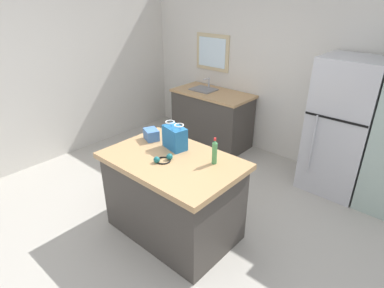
{
  "coord_description": "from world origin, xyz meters",
  "views": [
    {
      "loc": [
        2.02,
        -1.95,
        2.43
      ],
      "look_at": [
        0.03,
        0.3,
        0.97
      ],
      "focal_mm": 29.63,
      "sensor_mm": 36.0,
      "label": 1
    }
  ],
  "objects_px": {
    "kitchen_island": "(173,196)",
    "ear_defenders": "(163,159)",
    "small_box": "(151,134)",
    "shopping_bag": "(175,137)",
    "refrigerator": "(342,127)",
    "bottle": "(215,152)"
  },
  "relations": [
    {
      "from": "small_box",
      "to": "ear_defenders",
      "type": "distance_m",
      "value": 0.54
    },
    {
      "from": "shopping_bag",
      "to": "ear_defenders",
      "type": "height_order",
      "value": "shopping_bag"
    },
    {
      "from": "ear_defenders",
      "to": "kitchen_island",
      "type": "bearing_deg",
      "value": 75.57
    },
    {
      "from": "small_box",
      "to": "refrigerator",
      "type": "bearing_deg",
      "value": 52.21
    },
    {
      "from": "bottle",
      "to": "ear_defenders",
      "type": "relative_size",
      "value": 1.39
    },
    {
      "from": "kitchen_island",
      "to": "bottle",
      "type": "distance_m",
      "value": 0.72
    },
    {
      "from": "kitchen_island",
      "to": "ear_defenders",
      "type": "relative_size",
      "value": 7.16
    },
    {
      "from": "refrigerator",
      "to": "ear_defenders",
      "type": "bearing_deg",
      "value": -114.84
    },
    {
      "from": "shopping_bag",
      "to": "small_box",
      "type": "distance_m",
      "value": 0.36
    },
    {
      "from": "kitchen_island",
      "to": "refrigerator",
      "type": "distance_m",
      "value": 2.3
    },
    {
      "from": "refrigerator",
      "to": "shopping_bag",
      "type": "height_order",
      "value": "refrigerator"
    },
    {
      "from": "kitchen_island",
      "to": "ear_defenders",
      "type": "distance_m",
      "value": 0.49
    },
    {
      "from": "small_box",
      "to": "ear_defenders",
      "type": "bearing_deg",
      "value": -29.58
    },
    {
      "from": "kitchen_island",
      "to": "ear_defenders",
      "type": "xyz_separation_m",
      "value": [
        -0.03,
        -0.1,
        0.48
      ]
    },
    {
      "from": "refrigerator",
      "to": "ear_defenders",
      "type": "xyz_separation_m",
      "value": [
        -0.99,
        -2.15,
        0.07
      ]
    },
    {
      "from": "kitchen_island",
      "to": "shopping_bag",
      "type": "relative_size",
      "value": 4.82
    },
    {
      "from": "bottle",
      "to": "refrigerator",
      "type": "bearing_deg",
      "value": 72.21
    },
    {
      "from": "shopping_bag",
      "to": "ear_defenders",
      "type": "distance_m",
      "value": 0.32
    },
    {
      "from": "small_box",
      "to": "ear_defenders",
      "type": "xyz_separation_m",
      "value": [
        0.47,
        -0.26,
        -0.04
      ]
    },
    {
      "from": "shopping_bag",
      "to": "ear_defenders",
      "type": "xyz_separation_m",
      "value": [
        0.11,
        -0.28,
        -0.1
      ]
    },
    {
      "from": "kitchen_island",
      "to": "ear_defenders",
      "type": "bearing_deg",
      "value": -104.43
    },
    {
      "from": "bottle",
      "to": "kitchen_island",
      "type": "bearing_deg",
      "value": -151.9
    }
  ]
}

